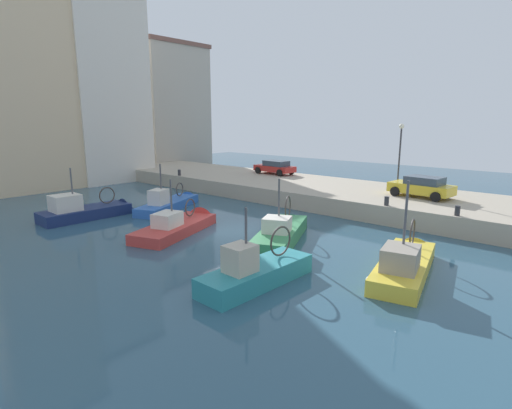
{
  "coord_description": "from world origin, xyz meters",
  "views": [
    {
      "loc": [
        -15.87,
        -15.69,
        6.38
      ],
      "look_at": [
        2.33,
        0.17,
        1.2
      ],
      "focal_mm": 28.15,
      "sensor_mm": 36.0,
      "label": 1
    }
  ],
  "objects_px": {
    "fishing_boat_green": "(282,238)",
    "quay_streetlamp": "(400,146)",
    "fishing_boat_yellow": "(405,269)",
    "fishing_boat_teal": "(261,279)",
    "mooring_bollard_north": "(179,173)",
    "fishing_boat_red": "(180,229)",
    "fishing_boat_navy": "(90,215)",
    "parked_car_red": "(275,167)",
    "mooring_bollard_south": "(457,211)",
    "mooring_bollard_mid": "(387,201)",
    "fishing_boat_blue": "(171,207)",
    "parked_car_yellow": "(422,187)"
  },
  "relations": [
    {
      "from": "fishing_boat_green",
      "to": "fishing_boat_blue",
      "type": "relative_size",
      "value": 0.99
    },
    {
      "from": "fishing_boat_red",
      "to": "mooring_bollard_south",
      "type": "height_order",
      "value": "fishing_boat_red"
    },
    {
      "from": "fishing_boat_green",
      "to": "fishing_boat_navy",
      "type": "bearing_deg",
      "value": 108.92
    },
    {
      "from": "fishing_boat_teal",
      "to": "mooring_bollard_north",
      "type": "bearing_deg",
      "value": 59.51
    },
    {
      "from": "fishing_boat_blue",
      "to": "fishing_boat_red",
      "type": "xyz_separation_m",
      "value": [
        -3.38,
        -5.33,
        -0.02
      ]
    },
    {
      "from": "fishing_boat_navy",
      "to": "parked_car_yellow",
      "type": "bearing_deg",
      "value": -46.78
    },
    {
      "from": "mooring_bollard_south",
      "to": "mooring_bollard_mid",
      "type": "relative_size",
      "value": 1.0
    },
    {
      "from": "mooring_bollard_south",
      "to": "parked_car_yellow",
      "type": "bearing_deg",
      "value": 39.31
    },
    {
      "from": "fishing_boat_yellow",
      "to": "quay_streetlamp",
      "type": "distance_m",
      "value": 14.4
    },
    {
      "from": "fishing_boat_yellow",
      "to": "fishing_boat_blue",
      "type": "bearing_deg",
      "value": 86.52
    },
    {
      "from": "fishing_boat_yellow",
      "to": "quay_streetlamp",
      "type": "bearing_deg",
      "value": 23.75
    },
    {
      "from": "fishing_boat_teal",
      "to": "mooring_bollard_south",
      "type": "xyz_separation_m",
      "value": [
        11.79,
        -3.99,
        1.35
      ]
    },
    {
      "from": "fishing_boat_green",
      "to": "fishing_boat_teal",
      "type": "xyz_separation_m",
      "value": [
        -5.06,
        -2.85,
        0.02
      ]
    },
    {
      "from": "fishing_boat_blue",
      "to": "parked_car_yellow",
      "type": "height_order",
      "value": "fishing_boat_blue"
    },
    {
      "from": "fishing_boat_yellow",
      "to": "fishing_boat_navy",
      "type": "xyz_separation_m",
      "value": [
        -4.12,
        19.34,
        0.02
      ]
    },
    {
      "from": "fishing_boat_blue",
      "to": "mooring_bollard_south",
      "type": "distance_m",
      "value": 18.66
    },
    {
      "from": "fishing_boat_blue",
      "to": "fishing_boat_teal",
      "type": "relative_size",
      "value": 1.18
    },
    {
      "from": "fishing_boat_teal",
      "to": "parked_car_red",
      "type": "height_order",
      "value": "fishing_boat_teal"
    },
    {
      "from": "mooring_bollard_mid",
      "to": "quay_streetlamp",
      "type": "bearing_deg",
      "value": 16.09
    },
    {
      "from": "parked_car_red",
      "to": "mooring_bollard_north",
      "type": "height_order",
      "value": "parked_car_red"
    },
    {
      "from": "parked_car_red",
      "to": "mooring_bollard_mid",
      "type": "relative_size",
      "value": 7.5
    },
    {
      "from": "fishing_boat_yellow",
      "to": "fishing_boat_blue",
      "type": "xyz_separation_m",
      "value": [
        1.07,
        17.57,
        -0.02
      ]
    },
    {
      "from": "fishing_boat_yellow",
      "to": "fishing_boat_green",
      "type": "relative_size",
      "value": 1.01
    },
    {
      "from": "mooring_bollard_north",
      "to": "fishing_boat_red",
      "type": "bearing_deg",
      "value": -128.36
    },
    {
      "from": "fishing_boat_red",
      "to": "fishing_boat_navy",
      "type": "height_order",
      "value": "fishing_boat_navy"
    },
    {
      "from": "fishing_boat_navy",
      "to": "parked_car_yellow",
      "type": "distance_m",
      "value": 22.15
    },
    {
      "from": "fishing_boat_teal",
      "to": "fishing_boat_yellow",
      "type": "bearing_deg",
      "value": -38.69
    },
    {
      "from": "fishing_boat_blue",
      "to": "mooring_bollard_south",
      "type": "bearing_deg",
      "value": -71.65
    },
    {
      "from": "parked_car_red",
      "to": "mooring_bollard_mid",
      "type": "bearing_deg",
      "value": -115.47
    },
    {
      "from": "quay_streetlamp",
      "to": "fishing_boat_yellow",
      "type": "bearing_deg",
      "value": -156.25
    },
    {
      "from": "mooring_bollard_mid",
      "to": "fishing_boat_green",
      "type": "bearing_deg",
      "value": 157.15
    },
    {
      "from": "fishing_boat_navy",
      "to": "parked_car_red",
      "type": "height_order",
      "value": "fishing_boat_navy"
    },
    {
      "from": "fishing_boat_teal",
      "to": "fishing_boat_navy",
      "type": "relative_size",
      "value": 0.93
    },
    {
      "from": "fishing_boat_navy",
      "to": "parked_car_red",
      "type": "relative_size",
      "value": 1.55
    },
    {
      "from": "fishing_boat_green",
      "to": "parked_car_red",
      "type": "bearing_deg",
      "value": 39.7
    },
    {
      "from": "mooring_bollard_south",
      "to": "parked_car_red",
      "type": "bearing_deg",
      "value": 69.69
    },
    {
      "from": "mooring_bollard_mid",
      "to": "mooring_bollard_north",
      "type": "distance_m",
      "value": 20.0
    },
    {
      "from": "mooring_bollard_south",
      "to": "mooring_bollard_mid",
      "type": "xyz_separation_m",
      "value": [
        0.0,
        4.0,
        0.0
      ]
    },
    {
      "from": "fishing_boat_navy",
      "to": "fishing_boat_teal",
      "type": "bearing_deg",
      "value": -92.75
    },
    {
      "from": "fishing_boat_green",
      "to": "mooring_bollard_mid",
      "type": "height_order",
      "value": "fishing_boat_green"
    },
    {
      "from": "fishing_boat_yellow",
      "to": "fishing_boat_teal",
      "type": "bearing_deg",
      "value": 141.31
    },
    {
      "from": "mooring_bollard_south",
      "to": "quay_streetlamp",
      "type": "distance_m",
      "value": 8.51
    },
    {
      "from": "mooring_bollard_south",
      "to": "fishing_boat_teal",
      "type": "bearing_deg",
      "value": 161.31
    },
    {
      "from": "fishing_boat_green",
      "to": "fishing_boat_red",
      "type": "height_order",
      "value": "fishing_boat_green"
    },
    {
      "from": "fishing_boat_red",
      "to": "mooring_bollard_north",
      "type": "distance_m",
      "value": 14.94
    },
    {
      "from": "mooring_bollard_north",
      "to": "fishing_boat_yellow",
      "type": "bearing_deg",
      "value": -106.16
    },
    {
      "from": "fishing_boat_yellow",
      "to": "parked_car_yellow",
      "type": "distance_m",
      "value": 11.61
    },
    {
      "from": "fishing_boat_red",
      "to": "fishing_boat_navy",
      "type": "xyz_separation_m",
      "value": [
        -1.81,
        7.1,
        0.07
      ]
    },
    {
      "from": "fishing_boat_green",
      "to": "quay_streetlamp",
      "type": "xyz_separation_m",
      "value": [
        12.38,
        -1.21,
        4.35
      ]
    },
    {
      "from": "fishing_boat_green",
      "to": "fishing_boat_blue",
      "type": "xyz_separation_m",
      "value": [
        0.87,
        10.83,
        0.01
      ]
    }
  ]
}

